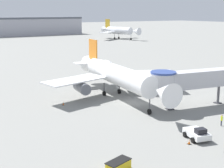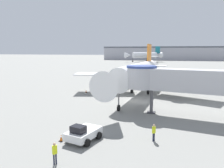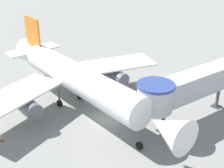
% 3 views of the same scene
% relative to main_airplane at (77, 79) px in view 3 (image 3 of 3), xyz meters
% --- Properties ---
extents(ground_plane, '(800.00, 800.00, 0.00)m').
position_rel_main_airplane_xyz_m(ground_plane, '(0.37, -4.53, -4.21)').
color(ground_plane, gray).
extents(main_airplane, '(27.69, 31.34, 9.97)m').
position_rel_main_airplane_xyz_m(main_airplane, '(0.00, 0.00, 0.00)').
color(main_airplane, white).
rests_on(main_airplane, ground_plane).
extents(jet_bridge, '(20.77, 6.72, 6.45)m').
position_rel_main_airplane_xyz_m(jet_bridge, '(8.77, -11.99, 0.55)').
color(jet_bridge, '#B7B7BC').
rests_on(jet_bridge, ground_plane).
extents(traffic_cone_port_wing, '(0.36, 0.36, 0.60)m').
position_rel_main_airplane_xyz_m(traffic_cone_port_wing, '(-10.59, 0.54, -3.93)').
color(traffic_cone_port_wing, black).
rests_on(traffic_cone_port_wing, ground_plane).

